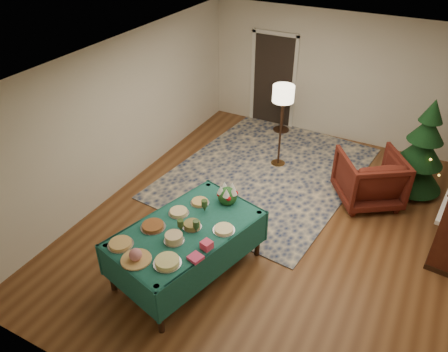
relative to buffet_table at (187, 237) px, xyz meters
The scene contains 24 objects.
room_shell 1.88m from the buffet_table, 63.59° to the left, with size 7.00×7.00×7.00m.
doorway 5.14m from the buffet_table, 99.24° to the left, with size 1.08×0.04×2.16m.
rug 3.04m from the buffet_table, 90.70° to the left, with size 3.20×4.20×0.02m, color #122045.
buffet_table is the anchor object (origin of this frame).
platter_0 0.91m from the buffet_table, 129.55° to the right, with size 0.34×0.34×0.05m.
platter_1 0.87m from the buffet_table, 105.11° to the right, with size 0.39×0.39×0.18m.
platter_2 0.72m from the buffet_table, 77.24° to the right, with size 0.35×0.35×0.07m.
platter_3 0.49m from the buffet_table, 153.24° to the right, with size 0.34×0.34×0.06m.
platter_4 0.37m from the buffet_table, 89.65° to the right, with size 0.27×0.27×0.11m.
platter_5 0.39m from the buffet_table, 139.62° to the left, with size 0.29×0.29×0.06m.
platter_6 0.21m from the buffet_table, 36.02° to the left, with size 0.26×0.26×0.08m.
platter_7 0.55m from the buffet_table, 21.80° to the left, with size 0.30×0.30×0.05m.
platter_8 0.61m from the buffet_table, 101.70° to the left, with size 0.28×0.28×0.05m.
goblet_0 0.51m from the buffet_table, 84.84° to the left, with size 0.09×0.09×0.19m.
goblet_1 0.31m from the buffet_table, ahead, with size 0.09×0.09×0.19m.
goblet_2 0.28m from the buffet_table, 105.25° to the right, with size 0.09×0.09×0.19m.
napkin_stack 0.64m from the buffet_table, 47.04° to the right, with size 0.16×0.16×0.04m, color #DA3C6B.
gift_box 0.54m from the buffet_table, 25.97° to the right, with size 0.13×0.13×0.11m, color #EB4166.
centerpiece 0.87m from the buffet_table, 73.69° to the left, with size 0.29×0.29×0.34m.
armchair 3.50m from the buffet_table, 57.50° to the left, with size 1.00×0.93×1.03m, color #511911.
floor_lamp 3.46m from the buffet_table, 89.29° to the left, with size 0.40×0.40×1.67m.
side_table 4.80m from the buffet_table, 95.28° to the left, with size 0.41×0.41×0.73m.
potted_plant 4.79m from the buffet_table, 95.28° to the left, with size 0.23×0.40×0.23m, color #B90D2C.
christmas_tree 4.49m from the buffet_table, 55.21° to the left, with size 1.13×1.13×1.80m.
Camera 1 is at (1.79, -5.36, 4.64)m, focal length 35.00 mm.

